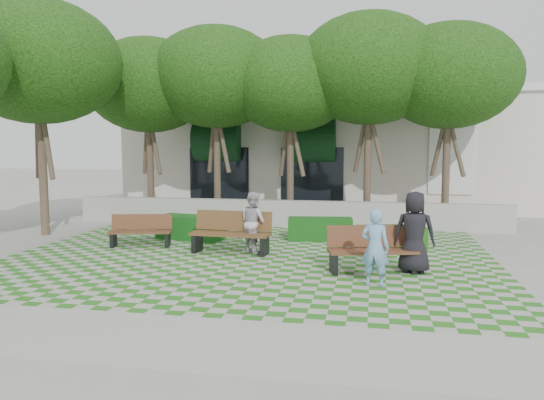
% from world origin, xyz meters
% --- Properties ---
extents(ground, '(90.00, 90.00, 0.00)m').
position_xyz_m(ground, '(0.00, 0.00, 0.00)').
color(ground, gray).
rests_on(ground, ground).
extents(lawn, '(12.00, 12.00, 0.00)m').
position_xyz_m(lawn, '(0.00, 1.00, 0.01)').
color(lawn, '#2B721E').
rests_on(lawn, ground).
extents(sidewalk_south, '(16.00, 2.00, 0.01)m').
position_xyz_m(sidewalk_south, '(0.00, -4.70, 0.01)').
color(sidewalk_south, '#9E9B93').
rests_on(sidewalk_south, ground).
extents(retaining_wall, '(15.00, 0.36, 0.90)m').
position_xyz_m(retaining_wall, '(0.00, 6.20, 0.45)').
color(retaining_wall, '#9E9B93').
rests_on(retaining_wall, ground).
extents(bench_east, '(2.03, 1.10, 1.02)m').
position_xyz_m(bench_east, '(3.03, 0.02, 0.49)').
color(bench_east, '#502D1B').
rests_on(bench_east, ground).
extents(bench_mid, '(2.08, 0.77, 1.08)m').
position_xyz_m(bench_mid, '(-0.56, 1.44, 0.52)').
color(bench_mid, '#50341B').
rests_on(bench_mid, ground).
extents(bench_west, '(1.76, 0.92, 0.88)m').
position_xyz_m(bench_west, '(-3.26, 1.82, 0.42)').
color(bench_west, '#502F1B').
rests_on(bench_west, ground).
extents(hedge_east, '(1.93, 1.21, 0.63)m').
position_xyz_m(hedge_east, '(3.52, 2.71, 0.31)').
color(hedge_east, '#1A4813').
rests_on(hedge_east, ground).
extents(hedge_midright, '(1.95, 0.97, 0.65)m').
position_xyz_m(hedge_midright, '(1.51, 3.75, 0.33)').
color(hedge_midright, '#134715').
rests_on(hedge_midright, ground).
extents(hedge_midleft, '(2.13, 1.25, 0.70)m').
position_xyz_m(hedge_midleft, '(-2.30, 3.16, 0.35)').
color(hedge_midleft, '#124717').
rests_on(hedge_midleft, ground).
extents(person_blue, '(0.63, 0.48, 1.55)m').
position_xyz_m(person_blue, '(3.10, -1.17, 0.78)').
color(person_blue, '#6FA2CB').
rests_on(person_blue, ground).
extents(person_dark, '(0.95, 0.68, 1.80)m').
position_xyz_m(person_dark, '(3.94, 0.12, 0.90)').
color(person_dark, black).
rests_on(person_dark, ground).
extents(person_white, '(0.98, 0.97, 1.60)m').
position_xyz_m(person_white, '(-0.01, 1.60, 0.80)').
color(person_white, silver).
rests_on(person_white, ground).
extents(tree_row, '(17.70, 13.40, 7.41)m').
position_xyz_m(tree_row, '(-1.86, 5.95, 5.18)').
color(tree_row, '#47382B').
rests_on(tree_row, ground).
extents(building, '(18.00, 8.92, 5.15)m').
position_xyz_m(building, '(0.93, 14.08, 2.52)').
color(building, beige).
rests_on(building, ground).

